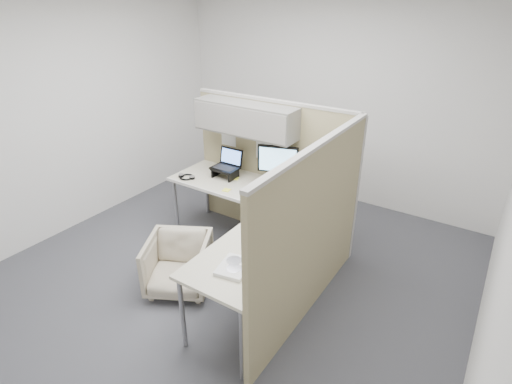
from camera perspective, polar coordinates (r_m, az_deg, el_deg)
The scene contains 19 objects.
ground at distance 4.33m, azimuth -2.98°, elevation -11.06°, with size 4.50×4.50×0.00m, color #404045.
partition_back at distance 4.51m, azimuth 0.67°, elevation 6.54°, with size 2.00×0.36×1.63m.
partition_right at distance 3.44m, azimuth 8.32°, elevation -5.68°, with size 0.07×2.03×1.63m.
desk at distance 3.98m, azimuth -0.68°, elevation -2.85°, with size 2.00×1.98×0.73m.
office_chair at distance 4.00m, azimuth -11.02°, elevation -9.76°, with size 0.59×0.55×0.60m, color #B9B593.
monitor_left at distance 4.30m, azimuth 3.12°, elevation 4.16°, with size 0.43×0.20×0.47m.
monitor_right at distance 3.96m, azimuth 9.20°, elevation 1.81°, with size 0.35×0.32×0.47m.
laptop_station at distance 4.61m, azimuth -4.24°, elevation 3.61°, with size 0.30×0.26×0.32m.
keyboard at distance 4.12m, azimuth 1.38°, elevation -0.87°, with size 0.40×0.13×0.02m, color black.
mouse at distance 3.87m, azimuth 6.43°, elevation -2.87°, with size 0.10×0.06×0.04m, color black.
travel_mug at distance 4.19m, azimuth 5.71°, elevation 0.57°, with size 0.08×0.08×0.17m.
soda_can_green at distance 3.80m, azimuth 7.84°, elevation -2.78°, with size 0.07×0.07×0.12m, color #268C1E.
soda_can_silver at distance 3.99m, azimuth 6.86°, elevation -1.25°, with size 0.07×0.07×0.12m, color black.
sticky_note_a at distance 4.32m, azimuth -4.25°, elevation 0.28°, with size 0.08×0.08×0.01m, color #F8F741.
sticky_note_b at distance 4.11m, azimuth -0.62°, elevation -1.10°, with size 0.08×0.08×0.01m, color #F8F741.
sticky_note_c at distance 4.59m, azimuth -2.96°, elevation 1.94°, with size 0.08×0.08×0.01m, color #F8F741.
headphones at distance 4.67m, azimuth -9.88°, elevation 2.14°, with size 0.21×0.19×0.03m.
paper_stack at distance 3.13m, azimuth -3.12°, elevation -10.64°, with size 0.27×0.32×0.03m.
desk_clock at distance 3.46m, azimuth 2.07°, elevation -6.12°, with size 0.05×0.08×0.08m.
Camera 1 is at (2.07, -2.75, 2.62)m, focal length 28.00 mm.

